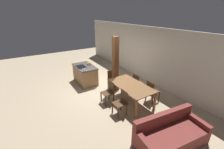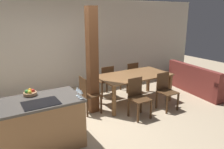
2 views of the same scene
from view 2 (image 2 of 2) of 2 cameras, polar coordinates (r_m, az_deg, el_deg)
The scene contains 15 objects.
ground_plane at distance 4.78m, azimuth -5.05°, elevation -12.62°, with size 16.00×16.00×0.00m, color tan.
wall_back at distance 6.64m, azimuth -15.06°, elevation 7.23°, with size 11.20×0.08×2.70m.
kitchen_island at distance 4.01m, azimuth -18.15°, elevation -12.12°, with size 1.39×0.84×0.89m.
fruit_bowl at distance 4.05m, azimuth -20.65°, elevation -4.49°, with size 0.23×0.23×0.11m.
wine_glass_near at distance 3.64m, azimuth -8.08°, elevation -4.53°, with size 0.06×0.06×0.16m.
wine_glass_middle at distance 3.71m, azimuth -8.57°, elevation -4.17°, with size 0.06×0.06×0.16m.
wine_glass_far at distance 3.78m, azimuth -9.03°, elevation -3.81°, with size 0.06×0.06×0.16m.
dining_table at distance 5.64m, azimuth 5.70°, elevation -0.91°, with size 1.87×1.01×0.75m.
dining_chair_near_left at distance 4.91m, azimuth 6.81°, elevation -5.83°, with size 0.40×0.40×0.88m.
dining_chair_near_right at distance 5.44m, azimuth 13.84°, elevation -4.03°, with size 0.40×0.40×0.88m.
dining_chair_far_left at distance 6.07m, azimuth -1.67°, elevation -1.53°, with size 0.40×0.40×0.88m.
dining_chair_far_right at distance 6.50m, azimuth 4.79°, elevation -0.40°, with size 0.40×0.40×0.88m.
dining_chair_head_end at distance 5.07m, azimuth -6.32°, elevation -5.13°, with size 0.40×0.40×0.88m.
couch at distance 7.02m, azimuth 21.93°, elevation -1.94°, with size 1.09×2.04×0.81m.
timber_post at distance 4.96m, azimuth -5.18°, elevation 3.37°, with size 0.22×0.22×2.42m.
Camera 2 is at (-1.81, -3.80, 2.26)m, focal length 35.00 mm.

